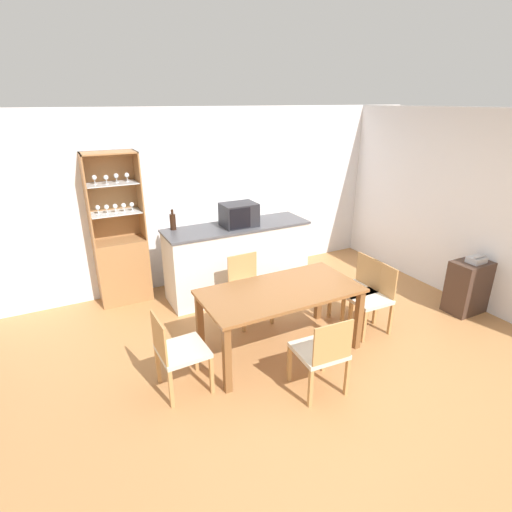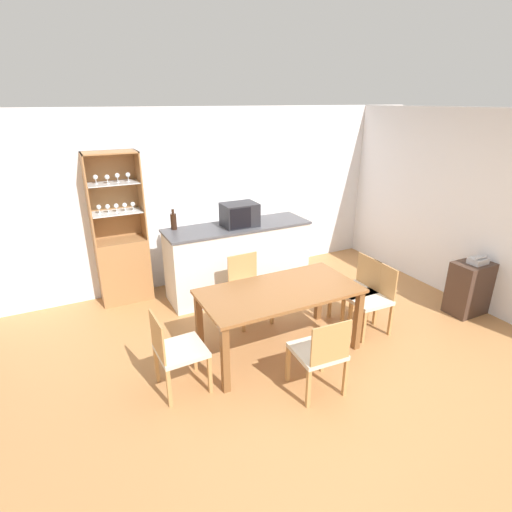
# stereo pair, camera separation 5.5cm
# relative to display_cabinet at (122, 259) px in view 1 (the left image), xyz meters

# --- Properties ---
(ground_plane) EXTENTS (18.00, 18.00, 0.00)m
(ground_plane) POSITION_rel_display_cabinet_xyz_m (1.63, -2.42, -0.61)
(ground_plane) COLOR #B27A47
(wall_back) EXTENTS (6.80, 0.06, 2.55)m
(wall_back) POSITION_rel_display_cabinet_xyz_m (1.63, 0.21, 0.67)
(wall_back) COLOR silver
(wall_back) RESTS_ON ground_plane
(wall_right) EXTENTS (0.06, 4.60, 2.55)m
(wall_right) POSITION_rel_display_cabinet_xyz_m (4.21, -2.12, 0.67)
(wall_right) COLOR silver
(wall_right) RESTS_ON ground_plane
(kitchen_counter) EXTENTS (2.04, 0.63, 1.01)m
(kitchen_counter) POSITION_rel_display_cabinet_xyz_m (1.50, -0.52, -0.10)
(kitchen_counter) COLOR silver
(kitchen_counter) RESTS_ON ground_plane
(display_cabinet) EXTENTS (0.67, 0.38, 2.04)m
(display_cabinet) POSITION_rel_display_cabinet_xyz_m (0.00, 0.00, 0.00)
(display_cabinet) COLOR #A37042
(display_cabinet) RESTS_ON ground_plane
(dining_table) EXTENTS (1.71, 0.86, 0.75)m
(dining_table) POSITION_rel_display_cabinet_xyz_m (1.29, -2.05, 0.04)
(dining_table) COLOR brown
(dining_table) RESTS_ON ground_plane
(dining_chair_side_right_far) EXTENTS (0.44, 0.44, 0.83)m
(dining_chair_side_right_far) POSITION_rel_display_cabinet_xyz_m (2.48, -1.92, -0.17)
(dining_chair_side_right_far) COLOR beige
(dining_chair_side_right_far) RESTS_ON ground_plane
(dining_chair_head_far) EXTENTS (0.45, 0.45, 0.83)m
(dining_chair_head_far) POSITION_rel_display_cabinet_xyz_m (1.29, -1.28, -0.17)
(dining_chair_head_far) COLOR beige
(dining_chair_head_far) RESTS_ON ground_plane
(dining_chair_side_right_near) EXTENTS (0.45, 0.45, 0.83)m
(dining_chair_side_right_near) POSITION_rel_display_cabinet_xyz_m (2.48, -2.18, -0.17)
(dining_chair_side_right_near) COLOR beige
(dining_chair_side_right_near) RESTS_ON ground_plane
(dining_chair_side_left_near) EXTENTS (0.46, 0.46, 0.83)m
(dining_chair_side_left_near) POSITION_rel_display_cabinet_xyz_m (0.11, -2.18, -0.17)
(dining_chair_side_left_near) COLOR beige
(dining_chair_side_left_near) RESTS_ON ground_plane
(dining_chair_head_near) EXTENTS (0.46, 0.46, 0.83)m
(dining_chair_head_near) POSITION_rel_display_cabinet_xyz_m (1.29, -2.81, -0.17)
(dining_chair_head_near) COLOR beige
(dining_chair_head_near) RESTS_ON ground_plane
(microwave) EXTENTS (0.47, 0.36, 0.31)m
(microwave) POSITION_rel_display_cabinet_xyz_m (1.52, -0.55, 0.57)
(microwave) COLOR #232328
(microwave) RESTS_ON kitchen_counter
(wine_bottle) EXTENTS (0.08, 0.08, 0.28)m
(wine_bottle) POSITION_rel_display_cabinet_xyz_m (0.67, -0.29, 0.52)
(wine_bottle) COLOR black
(wine_bottle) RESTS_ON kitchen_counter
(side_cabinet) EXTENTS (0.50, 0.34, 0.70)m
(side_cabinet) POSITION_rel_display_cabinet_xyz_m (3.93, -2.42, -0.25)
(side_cabinet) COLOR #422D23
(side_cabinet) RESTS_ON ground_plane
(telephone) EXTENTS (0.22, 0.16, 0.11)m
(telephone) POSITION_rel_display_cabinet_xyz_m (3.95, -2.45, 0.14)
(telephone) COLOR #B7B7BC
(telephone) RESTS_ON side_cabinet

